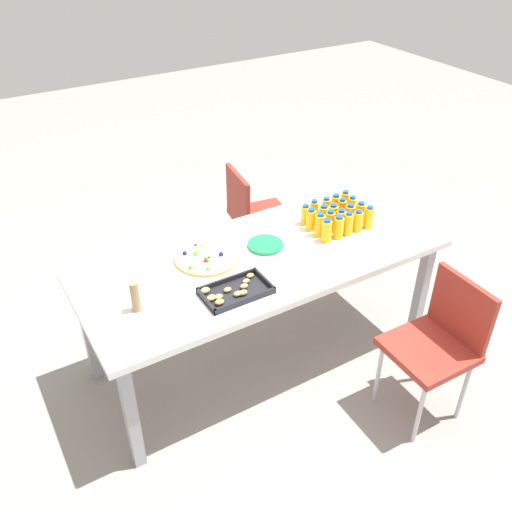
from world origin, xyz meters
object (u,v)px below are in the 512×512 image
juice_bottle_6 (342,210)px  juice_bottle_15 (369,218)px  juice_bottle_19 (327,231)px  snack_tray (234,292)px  juice_bottle_3 (314,211)px  juice_bottle_12 (341,220)px  juice_bottle_18 (339,227)px  plate_stack (265,245)px  juice_bottle_10 (360,213)px  cardboard_tube (135,297)px  juice_bottle_5 (352,207)px  juice_bottle_9 (311,220)px  napkin_stack (356,197)px  party_table (263,265)px  juice_bottle_0 (345,202)px  juice_bottle_8 (324,217)px  juice_bottle_2 (326,209)px  juice_bottle_4 (305,215)px  juice_bottle_7 (333,215)px  fruit_pizza (207,256)px  juice_bottle_16 (358,221)px  juice_bottle_11 (350,216)px  juice_bottle_13 (330,222)px  juice_bottle_17 (348,224)px  chair_far_left (440,338)px  juice_bottle_1 (335,205)px  chair_near_left (253,213)px

juice_bottle_6 → juice_bottle_15: juice_bottle_6 is taller
juice_bottle_19 → snack_tray: juice_bottle_19 is taller
juice_bottle_3 → juice_bottle_12: juice_bottle_3 is taller
juice_bottle_6 → snack_tray: juice_bottle_6 is taller
juice_bottle_18 → plate_stack: size_ratio=0.70×
juice_bottle_10 → juice_bottle_18: size_ratio=1.00×
cardboard_tube → juice_bottle_5: bearing=-173.1°
juice_bottle_18 → juice_bottle_9: bearing=-60.6°
napkin_stack → juice_bottle_12: bearing=37.2°
party_table → juice_bottle_0: 0.72m
snack_tray → juice_bottle_8: bearing=-159.1°
juice_bottle_2 → plate_stack: (0.48, 0.08, -0.06)m
juice_bottle_2 → juice_bottle_18: (0.07, 0.22, -0.00)m
juice_bottle_4 → juice_bottle_7: (-0.14, 0.08, 0.00)m
juice_bottle_6 → fruit_pizza: bearing=-3.1°
juice_bottle_16 → juice_bottle_18: bearing=0.7°
juice_bottle_11 → napkin_stack: juice_bottle_11 is taller
juice_bottle_6 → juice_bottle_13: size_ratio=1.04×
plate_stack → snack_tray: bearing=38.4°
juice_bottle_3 → juice_bottle_15: juice_bottle_15 is taller
snack_tray → juice_bottle_4: bearing=-151.6°
juice_bottle_4 → juice_bottle_15: 0.38m
juice_bottle_5 → juice_bottle_10: 0.08m
juice_bottle_19 → juice_bottle_2: bearing=-126.2°
juice_bottle_7 → juice_bottle_9: juice_bottle_9 is taller
juice_bottle_15 → snack_tray: bearing=8.6°
juice_bottle_5 → juice_bottle_13: size_ratio=1.00×
juice_bottle_17 → cardboard_tube: bearing=1.1°
chair_far_left → juice_bottle_8: size_ratio=5.61×
chair_far_left → juice_bottle_10: 0.89m
juice_bottle_19 → juice_bottle_1: bearing=-136.7°
juice_bottle_6 → juice_bottle_11: juice_bottle_6 is taller
juice_bottle_9 → snack_tray: bearing=24.0°
chair_far_left → juice_bottle_5: size_ratio=5.81×
juice_bottle_13 → juice_bottle_16: juice_bottle_13 is taller
snack_tray → juice_bottle_10: bearing=-167.3°
juice_bottle_8 → snack_tray: 0.83m
juice_bottle_4 → juice_bottle_2: bearing=176.9°
juice_bottle_9 → juice_bottle_19: bearing=90.4°
cardboard_tube → party_table: bearing=-173.2°
chair_near_left → juice_bottle_19: bearing=6.1°
party_table → plate_stack: plate_stack is taller
juice_bottle_0 → juice_bottle_18: juice_bottle_0 is taller
juice_bottle_19 → fruit_pizza: juice_bottle_19 is taller
juice_bottle_13 → napkin_stack: juice_bottle_13 is taller
party_table → juice_bottle_15: juice_bottle_15 is taller
party_table → juice_bottle_19: size_ratio=14.10×
juice_bottle_1 → juice_bottle_10: 0.17m
juice_bottle_19 → juice_bottle_9: bearing=-89.6°
party_table → fruit_pizza: (0.28, -0.13, 0.08)m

